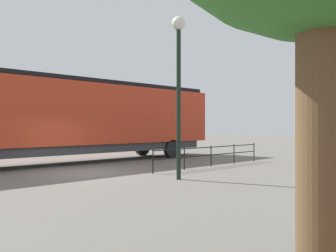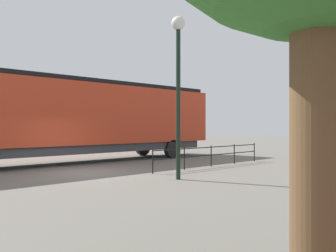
{
  "view_description": "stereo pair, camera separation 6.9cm",
  "coord_description": "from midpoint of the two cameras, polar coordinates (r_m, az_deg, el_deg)",
  "views": [
    {
      "loc": [
        13.41,
        -8.58,
        1.93
      ],
      "look_at": [
        1.53,
        3.35,
        1.95
      ],
      "focal_mm": 39.8,
      "sensor_mm": 36.0,
      "label": 1
    },
    {
      "loc": [
        13.46,
        -8.54,
        1.93
      ],
      "look_at": [
        1.53,
        3.35,
        1.95
      ],
      "focal_mm": 39.8,
      "sensor_mm": 36.0,
      "label": 2
    }
  ],
  "objects": [
    {
      "name": "locomotive",
      "position": [
        20.75,
        -11.56,
        1.38
      ],
      "size": [
        3.01,
        17.06,
        4.4
      ],
      "color": "red",
      "rests_on": "ground_plane"
    },
    {
      "name": "lamp_post",
      "position": [
        13.7,
        1.73,
        9.23
      ],
      "size": [
        0.5,
        0.5,
        5.94
      ],
      "color": "black",
      "rests_on": "ground_plane"
    },
    {
      "name": "ground_plane",
      "position": [
        16.04,
        -12.41,
        -6.97
      ],
      "size": [
        120.0,
        120.0,
        0.0
      ],
      "primitive_type": "plane",
      "color": "#666059"
    },
    {
      "name": "platform_fence",
      "position": [
        18.0,
        6.74,
        -4.09
      ],
      "size": [
        0.05,
        7.66,
        1.01
      ],
      "color": "black",
      "rests_on": "ground_plane"
    }
  ]
}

